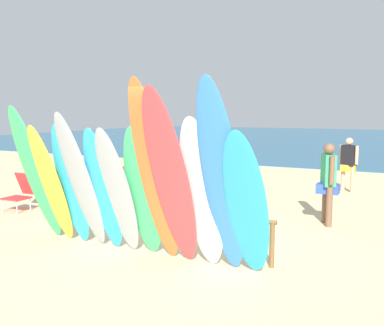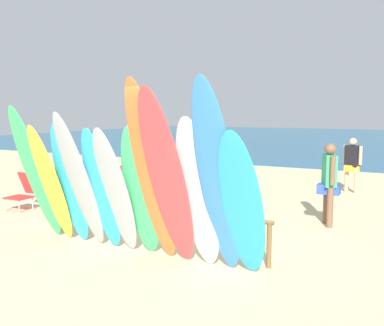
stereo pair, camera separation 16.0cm
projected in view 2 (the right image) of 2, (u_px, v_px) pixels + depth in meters
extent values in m
plane|color=#D3BC8C|center=(319.00, 160.00, 19.12)|extent=(60.00, 60.00, 0.00)
cube|color=#235B7F|center=(360.00, 139.00, 33.84)|extent=(60.00, 40.00, 0.02)
cylinder|color=brown|center=(59.00, 214.00, 7.68)|extent=(0.07, 0.07, 0.65)
cylinder|color=brown|center=(269.00, 245.00, 5.85)|extent=(0.07, 0.07, 0.65)
cylinder|color=brown|center=(149.00, 208.00, 6.73)|extent=(4.10, 0.06, 0.06)
ellipsoid|color=#38B266|center=(36.00, 174.00, 6.99)|extent=(0.62, 0.95, 2.30)
ellipsoid|color=yellow|center=(51.00, 184.00, 6.88)|extent=(0.56, 0.84, 2.00)
ellipsoid|color=#289EC6|center=(70.00, 185.00, 6.77)|extent=(0.49, 0.66, 2.02)
ellipsoid|color=#999EA3|center=(80.00, 182.00, 6.51)|extent=(0.58, 0.96, 2.20)
ellipsoid|color=#289EC6|center=(101.00, 190.00, 6.41)|extent=(0.50, 0.75, 1.97)
ellipsoid|color=#999EA3|center=(115.00, 192.00, 6.27)|extent=(0.57, 0.82, 1.98)
ellipsoid|color=#38B266|center=(141.00, 192.00, 6.16)|extent=(0.59, 0.75, 2.01)
ellipsoid|color=orange|center=(152.00, 174.00, 5.83)|extent=(0.60, 0.98, 2.64)
ellipsoid|color=#D13D42|center=(167.00, 181.00, 5.63)|extent=(0.62, 1.09, 2.52)
ellipsoid|color=white|center=(198.00, 195.00, 5.62)|extent=(0.62, 0.77, 2.14)
ellipsoid|color=#337AD1|center=(217.00, 181.00, 5.31)|extent=(0.56, 1.05, 2.62)
ellipsoid|color=#289EC6|center=(242.00, 207.00, 5.28)|extent=(0.59, 0.89, 1.99)
cylinder|color=brown|center=(330.00, 208.00, 7.91)|extent=(0.12, 0.12, 0.77)
cylinder|color=brown|center=(326.00, 204.00, 8.23)|extent=(0.12, 0.12, 0.77)
cube|color=#2D4CB2|center=(329.00, 189.00, 8.03)|extent=(0.41, 0.25, 0.18)
cube|color=#33A36B|center=(329.00, 171.00, 7.99)|extent=(0.34, 0.45, 0.60)
sphere|color=brown|center=(330.00, 149.00, 7.94)|extent=(0.22, 0.22, 0.22)
cylinder|color=brown|center=(333.00, 171.00, 7.73)|extent=(0.09, 0.09, 0.53)
cylinder|color=brown|center=(326.00, 167.00, 8.23)|extent=(0.09, 0.09, 0.53)
cylinder|color=tan|center=(356.00, 180.00, 11.26)|extent=(0.11, 0.11, 0.72)
cylinder|color=tan|center=(347.00, 179.00, 11.50)|extent=(0.11, 0.11, 0.72)
cube|color=orange|center=(352.00, 168.00, 11.35)|extent=(0.39, 0.24, 0.17)
cube|color=black|center=(352.00, 156.00, 11.31)|extent=(0.42, 0.34, 0.56)
sphere|color=tan|center=(353.00, 142.00, 11.26)|extent=(0.20, 0.20, 0.20)
cylinder|color=tan|center=(360.00, 155.00, 11.11)|extent=(0.09, 0.09, 0.50)
cylinder|color=tan|center=(345.00, 154.00, 11.49)|extent=(0.09, 0.09, 0.50)
cylinder|color=#B7B7BC|center=(5.00, 205.00, 9.23)|extent=(0.02, 0.02, 0.28)
cylinder|color=#B7B7BC|center=(19.00, 207.00, 9.05)|extent=(0.02, 0.02, 0.28)
cylinder|color=#B7B7BC|center=(19.00, 202.00, 9.57)|extent=(0.02, 0.02, 0.28)
cylinder|color=#B7B7BC|center=(33.00, 204.00, 9.39)|extent=(0.02, 0.02, 0.28)
cube|color=red|center=(19.00, 197.00, 9.29)|extent=(0.52, 0.47, 0.03)
cube|color=red|center=(30.00, 183.00, 9.55)|extent=(0.51, 0.26, 0.52)
cylinder|color=#B7B7BC|center=(104.00, 193.00, 10.58)|extent=(0.02, 0.02, 0.28)
cylinder|color=#B7B7BC|center=(116.00, 195.00, 10.33)|extent=(0.02, 0.02, 0.28)
cylinder|color=#B7B7BC|center=(115.00, 191.00, 10.88)|extent=(0.02, 0.02, 0.28)
cylinder|color=#B7B7BC|center=(127.00, 193.00, 10.64)|extent=(0.02, 0.02, 0.28)
cube|color=red|center=(115.00, 187.00, 10.59)|extent=(0.56, 0.52, 0.03)
cube|color=red|center=(125.00, 175.00, 10.83)|extent=(0.53, 0.33, 0.51)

